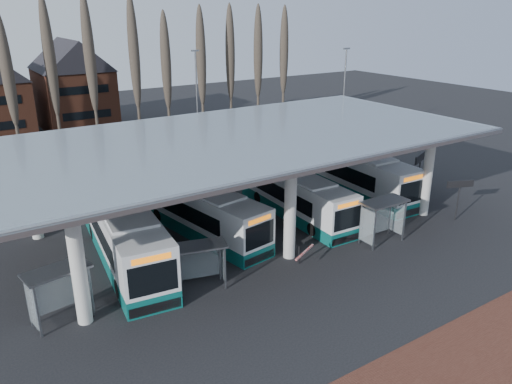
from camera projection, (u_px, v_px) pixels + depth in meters
ground at (316, 274)px, 27.81m from camera, size 140.00×140.00×0.00m
station_canopy at (240, 145)px, 32.12m from camera, size 32.00×16.00×6.34m
poplar_row at (112, 62)px, 50.68m from camera, size 45.10×1.10×14.50m
lamp_post_b at (197, 100)px, 49.45m from camera, size 0.80×0.16×10.17m
lamp_post_c at (344, 96)px, 51.92m from camera, size 0.80×0.16×10.17m
bus_0 at (123, 233)px, 28.98m from camera, size 4.18×12.98×3.54m
bus_1 at (199, 211)px, 32.57m from camera, size 4.27×11.83×3.22m
bus_2 at (295, 195)px, 35.42m from camera, size 2.82×11.27×3.11m
bus_3 at (352, 172)px, 39.82m from camera, size 3.18×12.48×3.44m
shelter_0 at (57, 283)px, 23.13m from camera, size 3.12×1.92×2.72m
shelter_1 at (200, 256)px, 25.99m from camera, size 2.96×2.00×2.51m
shelter_2 at (382, 211)px, 31.07m from camera, size 3.04×1.56×2.80m
info_sign_0 at (460, 187)px, 34.11m from camera, size 1.84×0.84×2.90m
info_sign_1 at (420, 161)px, 38.02m from camera, size 2.26×1.03×3.56m
barrier at (303, 253)px, 28.40m from camera, size 2.01×1.06×1.09m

